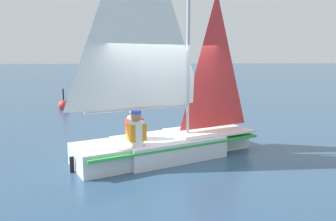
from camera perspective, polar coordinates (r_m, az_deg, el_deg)
name	(u,v)px	position (r m, az deg, el deg)	size (l,w,h in m)	color
ground_plane	(168,156)	(7.52, 0.00, -7.95)	(260.00, 260.00, 0.00)	#2D4C6B
sailboat_main	(166,121)	(7.29, -0.42, -1.75)	(2.85, 4.32, 5.51)	silver
sailor_helm	(135,131)	(7.23, -5.85, -3.61)	(0.39, 0.41, 1.16)	black
sailor_crew	(136,137)	(6.68, -5.53, -4.56)	(0.39, 0.41, 1.16)	black
buoy_marker	(64,105)	(14.95, -17.69, 0.86)	(0.48, 0.48, 0.97)	red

